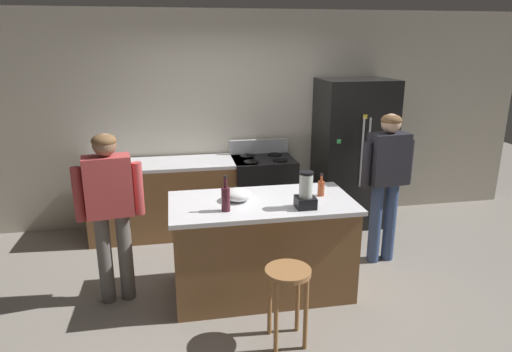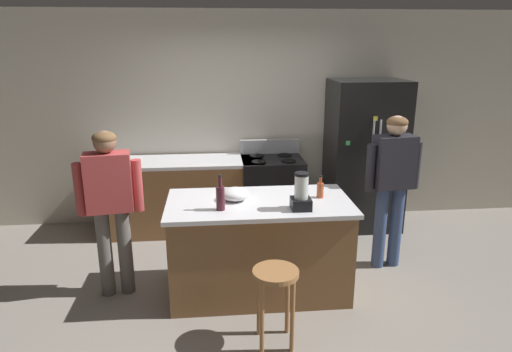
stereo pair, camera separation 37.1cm
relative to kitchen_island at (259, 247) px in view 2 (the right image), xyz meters
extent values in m
plane|color=gray|center=(0.00, 0.00, -0.46)|extent=(14.00, 14.00, 0.00)
cube|color=beige|center=(0.00, 1.95, 0.89)|extent=(8.00, 0.10, 2.70)
cube|color=brown|center=(0.00, 0.00, -0.02)|extent=(1.63, 0.81, 0.88)
cube|color=silver|center=(0.00, 0.00, 0.44)|extent=(1.69, 0.87, 0.04)
cube|color=brown|center=(-0.80, 1.55, -0.02)|extent=(2.00, 0.64, 0.88)
cube|color=silver|center=(-0.80, 1.55, 0.44)|extent=(2.00, 0.64, 0.04)
cube|color=black|center=(1.49, 1.50, 0.48)|extent=(0.90, 0.70, 1.88)
cylinder|color=#B7BABF|center=(1.45, 1.13, 0.57)|extent=(0.02, 0.02, 0.84)
cylinder|color=#B7BABF|center=(1.53, 1.13, 0.57)|extent=(0.02, 0.02, 0.84)
cube|color=#268CD8|center=(1.48, 1.15, 0.21)|extent=(0.05, 0.01, 0.05)
cube|color=yellow|center=(1.47, 1.15, 1.00)|extent=(0.05, 0.01, 0.05)
cube|color=#3FB259|center=(1.16, 1.15, 0.72)|extent=(0.05, 0.01, 0.05)
cube|color=purple|center=(1.65, 1.15, 0.23)|extent=(0.05, 0.01, 0.05)
cube|color=black|center=(0.32, 1.52, 0.00)|extent=(0.76, 0.64, 0.92)
cube|color=black|center=(0.32, 1.20, -0.05)|extent=(0.60, 0.01, 0.24)
cube|color=#B7BABF|center=(0.32, 1.81, 0.55)|extent=(0.76, 0.06, 0.18)
cylinder|color=black|center=(0.14, 1.37, 0.46)|extent=(0.18, 0.18, 0.01)
cylinder|color=black|center=(0.50, 1.37, 0.46)|extent=(0.18, 0.18, 0.01)
cylinder|color=black|center=(0.14, 1.67, 0.46)|extent=(0.18, 0.18, 0.01)
cylinder|color=black|center=(0.50, 1.67, 0.46)|extent=(0.18, 0.18, 0.01)
cylinder|color=#66605B|center=(-1.44, 0.07, -0.04)|extent=(0.15, 0.15, 0.84)
cylinder|color=#66605B|center=(-1.26, 0.10, -0.04)|extent=(0.15, 0.15, 0.84)
cube|color=#B23F3F|center=(-1.35, 0.09, 0.65)|extent=(0.43, 0.28, 0.54)
cylinder|color=#B23F3F|center=(-1.59, 0.05, 0.60)|extent=(0.10, 0.10, 0.48)
cylinder|color=#B23F3F|center=(-1.10, 0.12, 0.60)|extent=(0.10, 0.10, 0.48)
sphere|color=#8C664C|center=(-1.35, 0.09, 1.02)|extent=(0.23, 0.23, 0.20)
ellipsoid|color=brown|center=(-1.35, 0.09, 1.05)|extent=(0.24, 0.24, 0.12)
cylinder|color=#384C7A|center=(1.50, 0.39, -0.02)|extent=(0.14, 0.14, 0.88)
cylinder|color=#384C7A|center=(1.32, 0.37, -0.02)|extent=(0.14, 0.14, 0.88)
cube|color=#26262D|center=(1.41, 0.38, 0.69)|extent=(0.42, 0.26, 0.54)
cylinder|color=#26262D|center=(1.66, 0.41, 0.64)|extent=(0.10, 0.10, 0.49)
cylinder|color=#26262D|center=(1.16, 0.35, 0.64)|extent=(0.10, 0.10, 0.49)
sphere|color=#D8AD8C|center=(1.41, 0.38, 1.06)|extent=(0.22, 0.22, 0.20)
ellipsoid|color=brown|center=(1.41, 0.38, 1.10)|extent=(0.23, 0.23, 0.12)
cylinder|color=#9E6B3D|center=(0.05, -0.80, 0.16)|extent=(0.36, 0.36, 0.04)
cylinder|color=#9E6B3D|center=(-0.07, -0.92, -0.16)|extent=(0.04, 0.04, 0.60)
cylinder|color=#9E6B3D|center=(0.16, -0.92, -0.16)|extent=(0.04, 0.04, 0.60)
cylinder|color=#9E6B3D|center=(-0.07, -0.69, -0.16)|extent=(0.04, 0.04, 0.60)
cylinder|color=#9E6B3D|center=(0.16, -0.69, -0.16)|extent=(0.04, 0.04, 0.60)
cube|color=black|center=(0.34, -0.24, 0.51)|extent=(0.17, 0.17, 0.10)
cylinder|color=silver|center=(0.34, -0.24, 0.66)|extent=(0.12, 0.12, 0.21)
cylinder|color=black|center=(0.34, -0.24, 0.78)|extent=(0.12, 0.12, 0.02)
cylinder|color=#B24C26|center=(0.58, 0.04, 0.53)|extent=(0.06, 0.06, 0.14)
cylinder|color=#B24C26|center=(0.58, 0.04, 0.63)|extent=(0.02, 0.02, 0.06)
cylinder|color=black|center=(0.58, 0.04, 0.66)|extent=(0.03, 0.03, 0.02)
cylinder|color=#471923|center=(-0.35, -0.19, 0.56)|extent=(0.08, 0.08, 0.21)
cylinder|color=#471923|center=(-0.35, -0.19, 0.71)|extent=(0.03, 0.03, 0.09)
cylinder|color=black|center=(-0.35, -0.19, 0.76)|extent=(0.03, 0.03, 0.02)
ellipsoid|color=white|center=(-0.22, 0.05, 0.51)|extent=(0.26, 0.26, 0.12)
camera|label=1|loc=(-0.77, -3.82, 1.87)|focal=31.72mm
camera|label=2|loc=(-0.40, -3.87, 1.87)|focal=31.72mm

